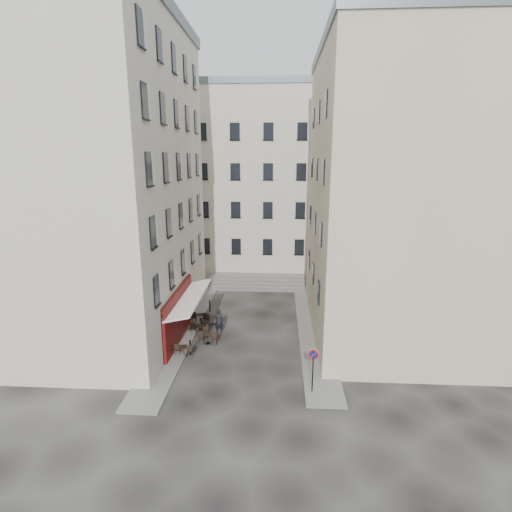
# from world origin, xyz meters

# --- Properties ---
(ground) EXTENTS (90.00, 90.00, 0.00)m
(ground) POSITION_xyz_m (0.00, 0.00, 0.00)
(ground) COLOR black
(ground) RESTS_ON ground
(sidewalk_left) EXTENTS (2.00, 22.00, 0.12)m
(sidewalk_left) POSITION_xyz_m (-4.50, 4.00, 0.06)
(sidewalk_left) COLOR slate
(sidewalk_left) RESTS_ON ground
(sidewalk_right) EXTENTS (2.00, 18.00, 0.12)m
(sidewalk_right) POSITION_xyz_m (4.50, 3.00, 0.06)
(sidewalk_right) COLOR slate
(sidewalk_right) RESTS_ON ground
(building_left) EXTENTS (12.20, 16.20, 20.60)m
(building_left) POSITION_xyz_m (-10.50, 3.00, 10.31)
(building_left) COLOR beige
(building_left) RESTS_ON ground
(building_right) EXTENTS (12.20, 14.20, 18.60)m
(building_right) POSITION_xyz_m (10.50, 3.50, 9.31)
(building_right) COLOR #BAAD8A
(building_right) RESTS_ON ground
(building_back) EXTENTS (18.20, 10.20, 18.60)m
(building_back) POSITION_xyz_m (-1.00, 19.00, 9.31)
(building_back) COLOR beige
(building_back) RESTS_ON ground
(cafe_storefront) EXTENTS (1.74, 7.30, 3.50)m
(cafe_storefront) POSITION_xyz_m (-4.32, 1.00, 1.88)
(cafe_storefront) COLOR #4D0B0B
(cafe_storefront) RESTS_ON ground
(stone_steps) EXTENTS (9.00, 3.15, 0.80)m
(stone_steps) POSITION_xyz_m (0.00, 12.57, 0.40)
(stone_steps) COLOR slate
(stone_steps) RESTS_ON ground
(bollard_near) EXTENTS (0.12, 0.12, 0.98)m
(bollard_near) POSITION_xyz_m (-3.25, -1.00, 0.53)
(bollard_near) COLOR black
(bollard_near) RESTS_ON ground
(bollard_mid) EXTENTS (0.12, 0.12, 0.98)m
(bollard_mid) POSITION_xyz_m (-3.25, 2.50, 0.53)
(bollard_mid) COLOR black
(bollard_mid) RESTS_ON ground
(bollard_far) EXTENTS (0.12, 0.12, 0.98)m
(bollard_far) POSITION_xyz_m (-3.25, 6.00, 0.53)
(bollard_far) COLOR black
(bollard_far) RESTS_ON ground
(no_parking_sign) EXTENTS (0.55, 0.18, 2.47)m
(no_parking_sign) POSITION_xyz_m (3.88, -4.72, 1.75)
(no_parking_sign) COLOR black
(no_parking_sign) RESTS_ON ground
(bistro_table_a) EXTENTS (1.13, 0.53, 0.80)m
(bistro_table_a) POSITION_xyz_m (-3.60, -1.19, 0.41)
(bistro_table_a) COLOR black
(bistro_table_a) RESTS_ON ground
(bistro_table_b) EXTENTS (1.24, 0.58, 0.87)m
(bistro_table_b) POSITION_xyz_m (-2.43, 0.51, 0.44)
(bistro_table_b) COLOR black
(bistro_table_b) RESTS_ON ground
(bistro_table_c) EXTENTS (1.26, 0.59, 0.89)m
(bistro_table_c) POSITION_xyz_m (-3.21, 1.74, 0.45)
(bistro_table_c) COLOR black
(bistro_table_c) RESTS_ON ground
(bistro_table_d) EXTENTS (1.16, 0.54, 0.82)m
(bistro_table_d) POSITION_xyz_m (-2.61, 3.54, 0.42)
(bistro_table_d) COLOR black
(bistro_table_d) RESTS_ON ground
(bistro_table_e) EXTENTS (1.19, 0.56, 0.83)m
(bistro_table_e) POSITION_xyz_m (-3.60, 3.79, 0.43)
(bistro_table_e) COLOR black
(bistro_table_e) RESTS_ON ground
(pedestrian) EXTENTS (0.65, 0.42, 1.77)m
(pedestrian) POSITION_xyz_m (-1.98, 2.25, 0.89)
(pedestrian) COLOR black
(pedestrian) RESTS_ON ground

